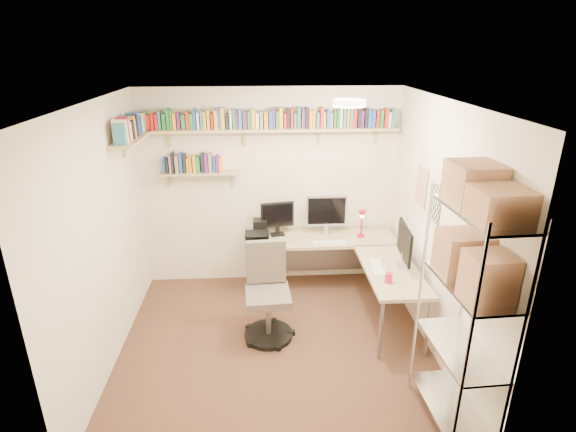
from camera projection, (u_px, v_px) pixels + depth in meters
name	position (u px, v px, depth m)	size (l,w,h in m)	color
ground	(275.00, 345.00, 4.72)	(3.20, 3.20, 0.00)	#3E251A
room_shell	(274.00, 207.00, 4.16)	(3.24, 3.04, 2.52)	beige
wall_shelves	(234.00, 130.00, 5.17)	(3.12, 1.09, 0.79)	tan
corner_desk	(330.00, 246.00, 5.40)	(1.87, 1.78, 1.21)	tan
office_chair	(268.00, 299.00, 4.75)	(0.55, 0.56, 1.04)	black
wire_rack	(476.00, 249.00, 3.23)	(0.46, 0.87, 2.17)	silver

